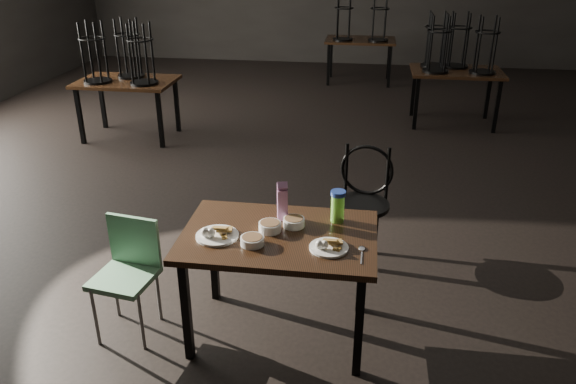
% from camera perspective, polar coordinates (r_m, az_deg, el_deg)
% --- Properties ---
extents(main_table, '(1.20, 0.80, 0.75)m').
position_cam_1_polar(main_table, '(3.50, -0.93, -5.39)').
color(main_table, black).
rests_on(main_table, ground).
extents(plate_left, '(0.26, 0.26, 0.08)m').
position_cam_1_polar(plate_left, '(3.44, -7.26, -4.22)').
color(plate_left, white).
rests_on(plate_left, main_table).
extents(plate_right, '(0.23, 0.23, 0.08)m').
position_cam_1_polar(plate_right, '(3.30, 4.14, -5.47)').
color(plate_right, white).
rests_on(plate_right, main_table).
extents(bowl_near, '(0.14, 0.14, 0.06)m').
position_cam_1_polar(bowl_near, '(3.48, -1.85, -3.50)').
color(bowl_near, white).
rests_on(bowl_near, main_table).
extents(bowl_far, '(0.14, 0.14, 0.05)m').
position_cam_1_polar(bowl_far, '(3.53, 0.59, -3.05)').
color(bowl_far, white).
rests_on(bowl_far, main_table).
extents(bowl_big, '(0.14, 0.14, 0.05)m').
position_cam_1_polar(bowl_big, '(3.34, -3.66, -4.93)').
color(bowl_big, white).
rests_on(bowl_big, main_table).
extents(juice_carton, '(0.08, 0.08, 0.26)m').
position_cam_1_polar(juice_carton, '(3.58, -0.58, -1.01)').
color(juice_carton, '#811767').
rests_on(juice_carton, main_table).
extents(water_bottle, '(0.10, 0.10, 0.21)m').
position_cam_1_polar(water_bottle, '(3.57, 5.07, -1.41)').
color(water_bottle, '#81E643').
rests_on(water_bottle, main_table).
extents(spoon, '(0.04, 0.20, 0.01)m').
position_cam_1_polar(spoon, '(3.31, 7.51, -5.83)').
color(spoon, silver).
rests_on(spoon, main_table).
extents(bentwood_chair, '(0.46, 0.45, 0.93)m').
position_cam_1_polar(bentwood_chair, '(4.47, 7.65, -0.28)').
color(bentwood_chair, black).
rests_on(bentwood_chair, ground).
extents(school_chair, '(0.42, 0.42, 0.78)m').
position_cam_1_polar(school_chair, '(3.80, -15.93, -7.28)').
color(school_chair, '#669F77').
rests_on(school_chair, ground).
extents(bg_table_left, '(1.20, 0.80, 1.48)m').
position_cam_1_polar(bg_table_left, '(7.43, -16.20, 11.04)').
color(bg_table_left, black).
rests_on(bg_table_left, ground).
extents(bg_table_right, '(1.20, 0.80, 1.48)m').
position_cam_1_polar(bg_table_right, '(8.04, 16.60, 12.14)').
color(bg_table_right, black).
rests_on(bg_table_right, ground).
extents(bg_table_far, '(1.20, 0.80, 1.48)m').
position_cam_1_polar(bg_table_far, '(10.13, 7.37, 15.12)').
color(bg_table_far, black).
rests_on(bg_table_far, ground).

